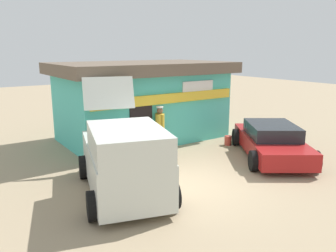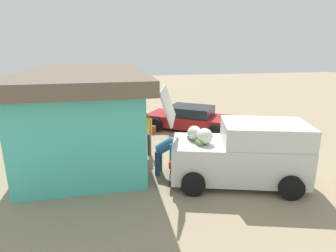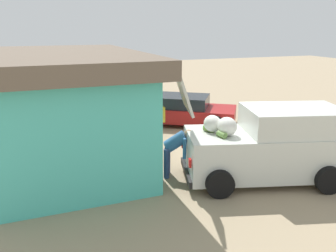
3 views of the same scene
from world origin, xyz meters
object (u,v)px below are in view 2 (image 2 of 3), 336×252
(parked_sedan, at_px, (191,118))
(vendor_standing, at_px, (145,131))
(delivery_van, at_px, (242,153))
(unloaded_banana_pile, at_px, (130,173))
(paint_bucket, at_px, (153,129))
(storefront_bar, at_px, (86,113))
(customer_bending, at_px, (165,150))

(parked_sedan, relative_size, vendor_standing, 2.66)
(delivery_van, bearing_deg, unloaded_banana_pile, 74.45)
(unloaded_banana_pile, bearing_deg, paint_bucket, -17.15)
(unloaded_banana_pile, relative_size, paint_bucket, 2.23)
(storefront_bar, height_order, delivery_van, storefront_bar)
(delivery_van, height_order, parked_sedan, delivery_van)
(customer_bending, height_order, unloaded_banana_pile, customer_bending)
(customer_bending, bearing_deg, vendor_standing, 14.23)
(delivery_van, height_order, paint_bucket, delivery_van)
(parked_sedan, relative_size, customer_bending, 3.48)
(vendor_standing, bearing_deg, storefront_bar, 76.88)
(delivery_van, relative_size, unloaded_banana_pile, 5.57)
(parked_sedan, bearing_deg, storefront_bar, 117.41)
(parked_sedan, xyz_separation_m, customer_bending, (-4.73, 2.20, 0.25))
(delivery_van, relative_size, customer_bending, 3.49)
(paint_bucket, bearing_deg, parked_sedan, -83.30)
(paint_bucket, bearing_deg, unloaded_banana_pile, 162.85)
(delivery_van, bearing_deg, storefront_bar, 55.44)
(vendor_standing, bearing_deg, parked_sedan, -41.74)
(parked_sedan, relative_size, unloaded_banana_pile, 5.55)
(unloaded_banana_pile, xyz_separation_m, paint_bucket, (4.60, -1.42, 0.01))
(parked_sedan, xyz_separation_m, paint_bucket, (-0.23, 1.92, -0.39))
(delivery_van, xyz_separation_m, customer_bending, (1.02, 2.20, -0.14))
(paint_bucket, bearing_deg, vendor_standing, 165.21)
(parked_sedan, height_order, unloaded_banana_pile, parked_sedan)
(unloaded_banana_pile, bearing_deg, storefront_bar, 31.18)
(storefront_bar, xyz_separation_m, parked_sedan, (2.47, -4.77, -1.09))
(storefront_bar, height_order, unloaded_banana_pile, storefront_bar)
(vendor_standing, relative_size, paint_bucket, 4.66)
(delivery_van, height_order, vendor_standing, delivery_van)
(parked_sedan, distance_m, paint_bucket, 1.97)
(parked_sedan, relative_size, paint_bucket, 12.39)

